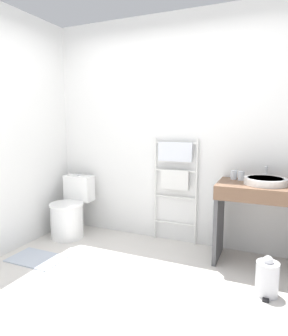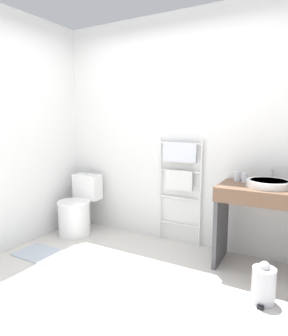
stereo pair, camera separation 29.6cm
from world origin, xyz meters
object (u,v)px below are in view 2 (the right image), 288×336
Objects in this scene: toilet at (78,210)px; sink_basin at (269,183)px; towel_radiator at (179,172)px; trash_bin at (264,284)px; cup_near_wall at (238,176)px; cup_near_edge at (245,178)px.

sink_basin is (2.23, 0.12, 0.55)m from toilet.
sink_basin is (0.98, -0.21, 0.00)m from towel_radiator.
toilet reaches higher than trash_bin.
trash_bin is (1.05, -0.76, -0.70)m from towel_radiator.
sink_basin is 0.90m from trash_bin.
trash_bin is (0.07, -0.54, -0.71)m from sink_basin.
towel_radiator is (1.26, 0.33, 0.55)m from toilet.
trash_bin is (2.31, -0.42, -0.15)m from toilet.
cup_near_wall reaches higher than cup_near_edge.
towel_radiator is 1.47m from trash_bin.
cup_near_edge is at bearing -19.50° from cup_near_wall.
towel_radiator is at bearing 14.75° from toilet.
cup_near_wall reaches higher than toilet.
cup_near_edge reaches higher than trash_bin.
toilet is 1.89× the size of sink_basin.
toilet is 2.02m from cup_near_wall.
towel_radiator reaches higher than cup_near_wall.
cup_near_edge is 1.03m from trash_bin.
cup_near_edge is 0.28× the size of trash_bin.
toilet is at bearing 169.57° from trash_bin.
trash_bin is (0.39, -0.69, -0.72)m from cup_near_wall.
trash_bin is at bearing -65.04° from cup_near_edge.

